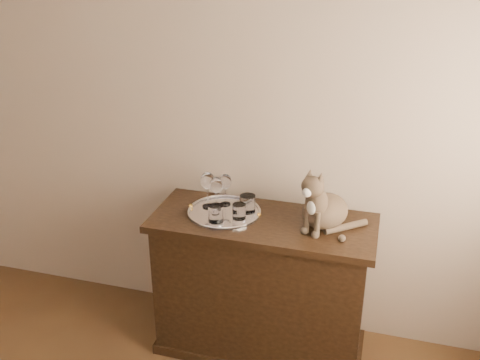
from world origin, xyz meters
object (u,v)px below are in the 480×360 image
object	(u,v)px
tray	(224,213)
tumbler_c	(248,204)
sideboard	(262,286)
tumbler_b	(216,213)
tumbler_a	(239,211)
cat	(326,196)
wine_glass_b	(225,189)
wine_glass_d	(216,194)
wine_glass_a	(208,190)

from	to	relation	value
tray	tumbler_c	world-z (taller)	tumbler_c
sideboard	tumbler_b	xyz separation A→B (m)	(-0.23, -0.10, 0.48)
tumbler_a	cat	bearing A→B (deg)	7.38
tumbler_b	cat	bearing A→B (deg)	12.52
sideboard	cat	size ratio (longest dim) A/B	3.47
tumbler_a	tumbler_c	size ratio (longest dim) A/B	0.85
tray	cat	distance (m)	0.57
tumbler_c	cat	world-z (taller)	cat
sideboard	wine_glass_b	size ratio (longest dim) A/B	6.51
tumbler_b	sideboard	bearing A→B (deg)	22.59
tumbler_a	tumbler_b	world-z (taller)	tumbler_b
wine_glass_d	wine_glass_b	bearing A→B (deg)	73.21
tumbler_b	tumbler_a	bearing A→B (deg)	31.07
tray	tumbler_c	bearing A→B (deg)	18.29
tumbler_b	cat	size ratio (longest dim) A/B	0.26
sideboard	tray	world-z (taller)	tray
sideboard	tumbler_a	bearing A→B (deg)	-165.88
tray	wine_glass_d	size ratio (longest dim) A/B	2.03
sideboard	wine_glass_b	bearing A→B (deg)	156.29
sideboard	tumbler_b	distance (m)	0.54
tumbler_a	cat	distance (m)	0.47
tray	wine_glass_a	distance (m)	0.16
wine_glass_a	wine_glass_b	xyz separation A→B (m)	(0.08, 0.05, -0.01)
tray	tumbler_b	world-z (taller)	tumbler_b
wine_glass_b	tumbler_a	bearing A→B (deg)	-48.95
tray	tumbler_c	distance (m)	0.14
tumbler_b	tumbler_c	world-z (taller)	tumbler_c
sideboard	tumbler_c	distance (m)	0.49
wine_glass_a	wine_glass_d	bearing A→B (deg)	-25.09
sideboard	wine_glass_d	xyz separation A→B (m)	(-0.27, 0.03, 0.53)
tumbler_a	wine_glass_d	bearing A→B (deg)	158.74
cat	sideboard	bearing A→B (deg)	-150.53
wine_glass_a	tumbler_c	size ratio (longest dim) A/B	2.16
sideboard	wine_glass_a	world-z (taller)	wine_glass_a
tumbler_a	tumbler_b	distance (m)	0.13
tumbler_b	cat	distance (m)	0.58
tray	wine_glass_b	distance (m)	0.13
tumbler_a	wine_glass_a	bearing A→B (deg)	157.60
tumbler_b	tumbler_c	bearing A→B (deg)	49.03
tray	tumbler_a	xyz separation A→B (m)	(0.10, -0.05, 0.04)
wine_glass_a	tumbler_a	bearing A→B (deg)	-22.40
wine_glass_d	tumbler_a	world-z (taller)	wine_glass_d
tumbler_c	wine_glass_b	bearing A→B (deg)	160.36
tray	wine_glass_d	world-z (taller)	wine_glass_d
wine_glass_b	tumbler_c	distance (m)	0.16
wine_glass_d	tumbler_c	size ratio (longest dim) A/B	2.05
wine_glass_b	tumbler_b	xyz separation A→B (m)	(0.01, -0.20, -0.05)
tray	tumbler_c	xyz separation A→B (m)	(0.12, 0.04, 0.05)
wine_glass_d	cat	bearing A→B (deg)	0.14
wine_glass_a	tumbler_b	bearing A→B (deg)	-57.52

